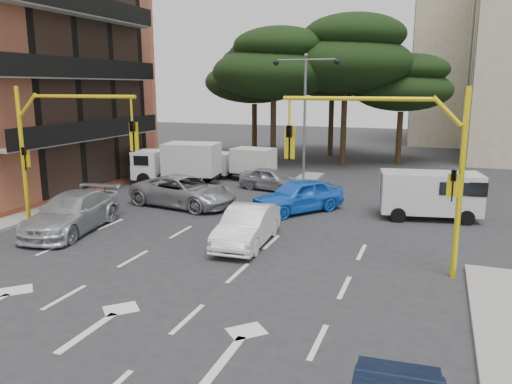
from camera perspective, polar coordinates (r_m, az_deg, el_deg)
ground at (r=17.35m, az=-8.29°, el=-8.33°), size 120.00×120.00×0.00m
median_strip at (r=31.82m, az=5.43°, el=1.25°), size 1.40×6.00×0.15m
apartment_beige_far at (r=58.53m, az=25.78°, el=13.18°), size 16.20×12.15×16.70m
pine_left_near at (r=38.12m, az=2.10°, el=14.44°), size 9.15×9.15×10.23m
pine_center at (r=38.88m, az=10.34°, el=15.24°), size 9.98×9.98×11.16m
pine_left_far at (r=42.86m, az=-0.13°, el=13.26°), size 8.32×8.32×9.30m
pine_right at (r=40.32m, az=16.46°, el=11.87°), size 7.49×7.49×8.37m
pine_back at (r=44.13m, az=8.83°, el=13.98°), size 9.15×9.15×10.23m
signal_mast_right at (r=16.42m, az=16.31°, el=4.15°), size 5.79×0.37×6.00m
signal_mast_left at (r=21.98m, az=-21.97°, el=5.65°), size 5.79×0.37×6.00m
street_lamp_center at (r=31.27m, az=5.63°, el=10.93°), size 4.16×0.36×7.77m
car_white_hatch at (r=19.17m, az=-1.02°, el=-3.90°), size 1.84×4.56×1.47m
car_blue_compact at (r=24.18m, az=4.83°, el=-0.42°), size 4.34×4.90×1.60m
car_silver_wagon at (r=22.31m, az=-20.33°, el=-2.23°), size 3.05×5.73×1.58m
car_silver_cross_a at (r=25.53m, az=-8.27°, el=0.09°), size 5.91×3.46×1.54m
car_silver_cross_b at (r=29.20m, az=1.78°, el=1.51°), size 4.16×2.36×1.34m
van_white at (r=24.18m, az=19.23°, el=-0.35°), size 4.66×2.74×2.19m
box_truck_a at (r=31.08m, az=-9.00°, el=3.20°), size 5.57×2.98×2.61m
box_truck_b at (r=32.39m, az=-1.54°, el=3.25°), size 4.46×2.31×2.10m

